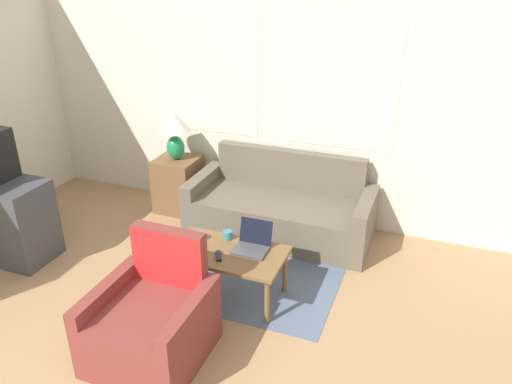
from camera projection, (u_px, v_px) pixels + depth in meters
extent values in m
cube|color=silver|center=(282.00, 103.00, 5.26)|extent=(6.82, 0.05, 2.60)
cube|color=white|center=(210.00, 74.00, 5.40)|extent=(1.10, 0.01, 1.30)
cube|color=white|center=(343.00, 85.00, 4.93)|extent=(1.10, 0.01, 1.30)
cube|color=slate|center=(252.00, 260.00, 4.88)|extent=(1.78, 1.79, 0.01)
cube|color=#665B4C|center=(279.00, 217.00, 5.26)|extent=(1.64, 0.81, 0.41)
cube|color=#665B4C|center=(289.00, 186.00, 5.47)|extent=(1.64, 0.12, 0.84)
cube|color=#665B4C|center=(203.00, 198.00, 5.52)|extent=(0.14, 0.81, 0.56)
cube|color=#665B4C|center=(364.00, 226.00, 4.94)|extent=(0.14, 0.81, 0.56)
cube|color=brown|center=(151.00, 332.00, 3.63)|extent=(0.58, 0.79, 0.44)
cube|color=brown|center=(172.00, 280.00, 3.82)|extent=(0.58, 0.10, 0.90)
cube|color=brown|center=(110.00, 315.00, 3.71)|extent=(0.10, 0.79, 0.56)
cube|color=brown|center=(192.00, 337.00, 3.49)|extent=(0.10, 0.79, 0.56)
cube|color=red|center=(167.00, 272.00, 3.73)|extent=(0.59, 0.01, 0.65)
cube|color=brown|center=(178.00, 184.00, 5.77)|extent=(0.46, 0.46, 0.63)
ellipsoid|color=#1E8451|center=(176.00, 148.00, 5.57)|extent=(0.20, 0.20, 0.27)
cylinder|color=tan|center=(175.00, 134.00, 5.50)|extent=(0.02, 0.02, 0.06)
cone|color=white|center=(174.00, 121.00, 5.44)|extent=(0.36, 0.36, 0.23)
cube|color=brown|center=(227.00, 253.00, 4.21)|extent=(0.99, 0.56, 0.03)
cylinder|color=brown|center=(169.00, 278.00, 4.26)|extent=(0.04, 0.04, 0.42)
cylinder|color=brown|center=(267.00, 302.00, 3.97)|extent=(0.04, 0.04, 0.42)
cylinder|color=brown|center=(194.00, 252.00, 4.64)|extent=(0.04, 0.04, 0.42)
cylinder|color=brown|center=(285.00, 271.00, 4.36)|extent=(0.04, 0.04, 0.42)
cube|color=#47474C|center=(250.00, 251.00, 4.19)|extent=(0.29, 0.22, 0.02)
cube|color=black|center=(256.00, 231.00, 4.26)|extent=(0.29, 0.07, 0.21)
cylinder|color=teal|center=(227.00, 235.00, 4.38)|extent=(0.08, 0.08, 0.07)
cylinder|color=teal|center=(199.00, 236.00, 4.36)|extent=(0.08, 0.08, 0.07)
ellipsoid|color=#191E4C|center=(191.00, 247.00, 4.20)|extent=(0.19, 0.19, 0.07)
cube|color=black|center=(218.00, 256.00, 4.12)|extent=(0.11, 0.15, 0.02)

